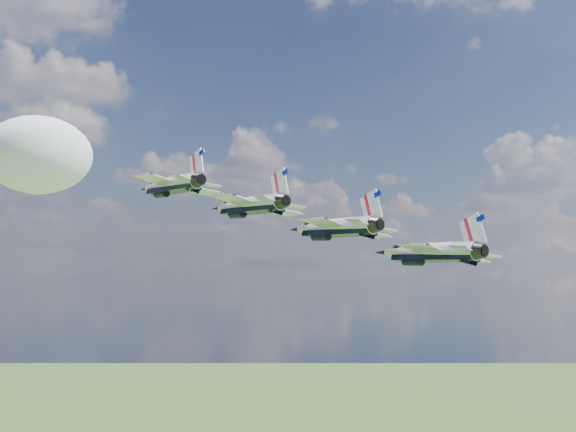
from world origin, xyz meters
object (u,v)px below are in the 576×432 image
jet_0 (169,185)px  jet_1 (246,205)px  jet_3 (426,252)px  jet_2 (332,227)px

jet_0 → jet_1: size_ratio=1.00×
jet_0 → jet_3: size_ratio=1.00×
jet_1 → jet_2: bearing=-59.8°
jet_0 → jet_2: jet_0 is taller
jet_1 → jet_2: 10.90m
jet_1 → jet_3: (13.76, -15.95, -5.64)m
jet_3 → jet_2: bearing=120.2°
jet_1 → jet_2: size_ratio=1.00×
jet_2 → jet_3: size_ratio=1.00×
jet_1 → jet_2: jet_1 is taller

